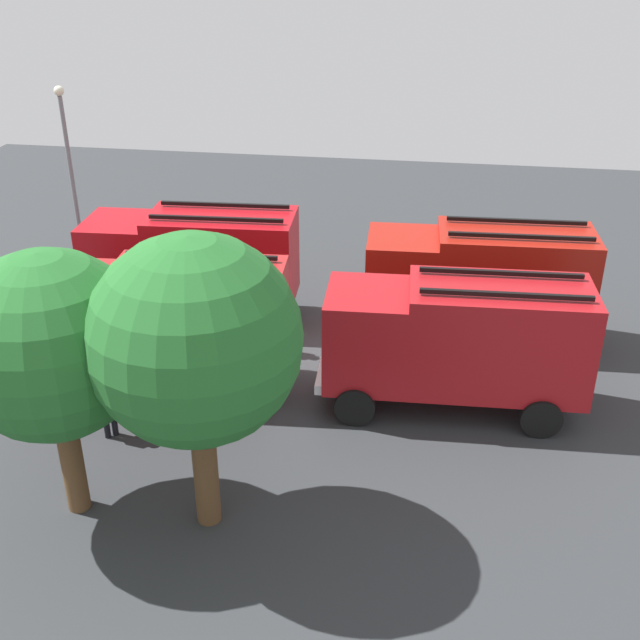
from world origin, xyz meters
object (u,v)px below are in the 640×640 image
Objects in this scene: fire_truck_0 at (479,277)px; tree_1 at (51,346)px; lamppost at (70,168)px; fire_truck_3 at (163,318)px; firefighter_4 at (274,323)px; tree_0 at (195,341)px; fire_truck_2 at (457,338)px; firefighter_2 at (55,280)px; fire_truck_1 at (193,258)px; firefighter_0 at (32,297)px; traffic_cone_0 at (195,271)px; firefighter_3 at (108,404)px.

fire_truck_0 is 1.15× the size of tree_1.
fire_truck_0 is 15.42m from lamppost.
firefighter_4 is at bearing -142.51° from fire_truck_3.
fire_truck_0 is 11.84m from tree_0.
tree_0 is (-2.81, 5.48, 2.45)m from fire_truck_3.
fire_truck_2 is 8.23m from fire_truck_3.
fire_truck_3 is (8.91, 4.37, 0.00)m from fire_truck_0.
tree_0 reaches higher than firefighter_2.
fire_truck_0 is 14.57m from firefighter_2.
fire_truck_3 reaches higher than firefighter_4.
tree_1 is at bearing 88.30° from fire_truck_1.
firefighter_2 is 13.46m from tree_0.
fire_truck_2 is at bearing 37.52° from firefighter_4.
fire_truck_0 is 14.70m from firefighter_0.
fire_truck_3 is 4.07× the size of firefighter_2.
traffic_cone_0 is (4.27, -12.80, -4.23)m from tree_0.
fire_truck_0 reaches higher than traffic_cone_0.
firefighter_2 is at bearing -19.56° from fire_truck_2.
lamppost is (5.40, -10.37, 3.12)m from firefighter_3.
firefighter_0 is at bearing -112.89° from firefighter_2.
tree_1 is at bearing -131.43° from firefighter_0.
lamppost reaches higher than firefighter_0.
traffic_cone_0 is at bearing -170.64° from firefighter_4.
tree_1 is at bearing -34.02° from firefighter_3.
traffic_cone_0 is (9.69, -7.20, -1.78)m from fire_truck_2.
fire_truck_2 is 0.99× the size of fire_truck_3.
tree_1 reaches higher than fire_truck_0.
fire_truck_3 is at bearing 128.56° from lamppost.
firefighter_4 reaches higher than firefighter_2.
firefighter_0 is at bearing -44.57° from tree_0.
fire_truck_1 is at bearing -71.35° from tree_0.
fire_truck_2 is at bearing 78.47° from fire_truck_0.
tree_0 is (-8.49, 8.36, 3.57)m from firefighter_0.
firefighter_0 is at bearing -57.44° from tree_1.
firefighter_4 is 10.63m from lamppost.
firefighter_3 is 2.35× the size of traffic_cone_0.
firefighter_0 is (14.58, 1.49, -1.11)m from fire_truck_0.
firefighter_2 is (14.52, -0.01, -1.13)m from fire_truck_0.
tree_1 reaches higher than firefighter_4.
lamppost reaches higher than tree_0.
firefighter_4 is at bearing -110.49° from tree_1.
fire_truck_2 is 8.17m from tree_0.
traffic_cone_0 is (0.81, -10.10, -0.62)m from firefighter_3.
tree_0 is 14.15m from traffic_cone_0.
fire_truck_3 is at bearing -79.04° from firefighter_4.
lamppost is (14.28, -7.46, 1.95)m from fire_truck_2.
fire_truck_1 is at bearing 107.82° from traffic_cone_0.
fire_truck_1 is 5.21m from firefighter_2.
lamppost is at bearing 76.85° from firefighter_2.
firefighter_4 is (-2.68, -2.37, -1.12)m from fire_truck_3.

